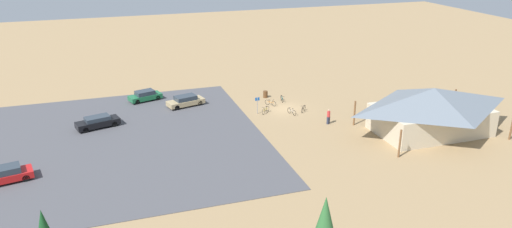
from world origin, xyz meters
The scene contains 18 objects.
ground centered at (0.00, 0.00, 0.00)m, with size 160.00×160.00×0.00m, color #9E7F56.
parking_lot_asphalt centered at (23.84, 3.94, 0.03)m, with size 37.02×31.47×0.05m, color #4C4C51.
bike_pavilion centered at (-12.52, 11.98, 2.84)m, with size 14.18×9.30×5.12m.
trash_bin centered at (0.81, -5.07, 0.45)m, with size 0.60×0.60×0.90m, color brown.
lot_sign centered at (3.82, 0.50, 1.41)m, with size 0.56×0.08×2.20m.
bicycle_red_lone_west centered at (-17.49, 4.30, 0.36)m, with size 1.21×1.33×0.84m.
bicycle_white_trailside centered at (-21.79, 9.56, 0.38)m, with size 1.72×0.72×0.85m.
bicycle_orange_edge_north centered at (1.26, -1.80, 0.36)m, with size 1.05×1.36×0.83m.
bicycle_black_yard_left centered at (-1.84, 1.60, 0.37)m, with size 1.16×1.32×0.86m.
bicycle_yellow_lone_east centered at (2.81, 0.67, 0.39)m, with size 1.33×1.16×0.86m.
bicycle_teal_yard_front centered at (-0.67, -2.76, 0.38)m, with size 0.49×1.70×0.84m.
bicycle_purple_near_sign centered at (-20.18, 8.02, 0.37)m, with size 1.41×0.99×0.80m.
bicycle_silver_front_row centered at (-0.10, 2.03, 0.36)m, with size 0.61×1.59×0.80m.
car_red_near_entry centered at (30.47, 9.88, 0.76)m, with size 4.62×2.69×1.43m.
car_black_aisle_side centered at (22.48, -0.85, 0.73)m, with size 5.06×2.97×1.34m.
car_green_inner_stall centered at (16.34, -8.70, 0.72)m, with size 4.54×2.91×1.36m.
car_tan_far_end centered at (11.66, -4.94, 0.73)m, with size 5.00×2.97×1.36m.
visitor_near_lot centered at (-2.92, 6.29, 0.95)m, with size 0.39×0.36×1.80m.
Camera 1 is at (21.36, 52.93, 20.86)m, focal length 33.79 mm.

